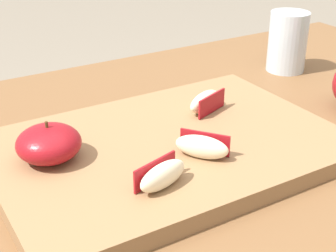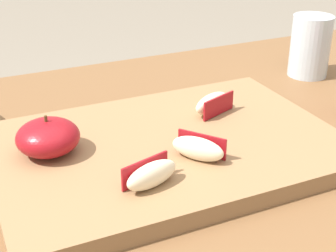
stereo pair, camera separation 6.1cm
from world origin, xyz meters
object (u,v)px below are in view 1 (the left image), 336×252
at_px(apple_half_skin_up, 49,143).
at_px(apple_wedge_right, 206,102).
at_px(apple_wedge_front, 202,146).
at_px(drinking_glass_water, 288,42).
at_px(cutting_board, 168,148).
at_px(apple_wedge_near_knife, 162,175).

bearing_deg(apple_half_skin_up, apple_wedge_right, 4.58).
distance_m(apple_half_skin_up, apple_wedge_right, 0.23).
distance_m(apple_wedge_front, drinking_glass_water, 0.39).
height_order(cutting_board, apple_wedge_near_knife, apple_wedge_near_knife).
xyz_separation_m(apple_wedge_right, apple_wedge_near_knife, (-0.15, -0.13, 0.00)).
bearing_deg(cutting_board, drinking_glass_water, 25.06).
distance_m(apple_wedge_near_knife, drinking_glass_water, 0.47).
height_order(cutting_board, apple_wedge_front, apple_wedge_front).
height_order(cutting_board, apple_half_skin_up, apple_half_skin_up).
bearing_deg(apple_wedge_right, cutting_board, -151.35).
distance_m(apple_half_skin_up, apple_wedge_near_knife, 0.14).
relative_size(apple_half_skin_up, apple_wedge_near_knife, 1.12).
bearing_deg(cutting_board, apple_half_skin_up, 167.58).
bearing_deg(apple_wedge_right, apple_half_skin_up, -175.42).
xyz_separation_m(apple_wedge_front, drinking_glass_water, (0.33, 0.21, 0.02)).
bearing_deg(apple_wedge_near_knife, drinking_glass_water, 31.45).
bearing_deg(apple_wedge_front, cutting_board, 102.93).
relative_size(apple_half_skin_up, apple_wedge_right, 1.12).
xyz_separation_m(cutting_board, drinking_glass_water, (0.34, 0.16, 0.04)).
height_order(cutting_board, apple_wedge_right, apple_wedge_right).
relative_size(cutting_board, apple_half_skin_up, 5.69).
bearing_deg(apple_wedge_right, apple_wedge_front, -126.53).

